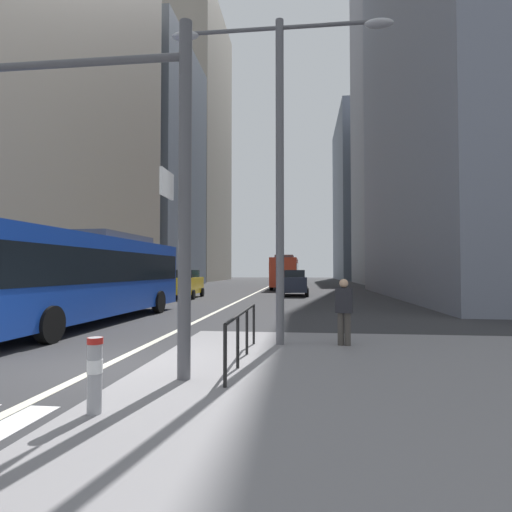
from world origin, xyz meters
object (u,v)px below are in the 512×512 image
(car_receding_near, at_px, (295,282))
(street_lamp_post, at_px, (280,134))
(bollard_left, at_px, (95,371))
(car_oncoming_mid, at_px, (185,284))
(traffic_signal_gantry, at_px, (55,143))
(city_bus_blue_oncoming, at_px, (88,273))
(pedestrian_waiting, at_px, (344,309))
(city_bus_red_distant, at_px, (289,271))
(city_bus_red_receding, at_px, (285,271))

(car_receding_near, bearing_deg, street_lamp_post, -89.80)
(car_receding_near, height_order, bollard_left, car_receding_near)
(car_oncoming_mid, height_order, traffic_signal_gantry, traffic_signal_gantry)
(city_bus_blue_oncoming, relative_size, pedestrian_waiting, 7.74)
(city_bus_red_distant, distance_m, car_receding_near, 28.60)
(bollard_left, bearing_deg, car_oncoming_mid, 103.53)
(city_bus_blue_oncoming, distance_m, city_bus_red_distant, 46.34)
(street_lamp_post, xyz_separation_m, pedestrian_waiting, (1.52, 0.01, -4.26))
(city_bus_red_distant, xyz_separation_m, car_receding_near, (1.35, -28.55, -0.84))
(city_bus_red_receding, height_order, car_receding_near, city_bus_red_receding)
(city_bus_blue_oncoming, xyz_separation_m, street_lamp_post, (7.21, -4.18, 3.45))
(street_lamp_post, relative_size, bollard_left, 8.46)
(traffic_signal_gantry, bearing_deg, city_bus_red_distant, 87.55)
(city_bus_red_receding, bearing_deg, city_bus_red_distant, 90.52)
(street_lamp_post, height_order, pedestrian_waiting, street_lamp_post)
(traffic_signal_gantry, height_order, pedestrian_waiting, traffic_signal_gantry)
(traffic_signal_gantry, relative_size, bollard_left, 7.25)
(city_bus_blue_oncoming, height_order, car_oncoming_mid, city_bus_blue_oncoming)
(car_oncoming_mid, height_order, car_receding_near, same)
(pedestrian_waiting, bearing_deg, car_receding_near, 94.24)
(car_receding_near, bearing_deg, city_bus_blue_oncoming, -112.25)
(city_bus_red_receding, distance_m, city_bus_red_distant, 16.97)
(traffic_signal_gantry, xyz_separation_m, pedestrian_waiting, (5.24, 3.40, -3.13))
(pedestrian_waiting, bearing_deg, car_oncoming_mid, 116.86)
(city_bus_red_distant, height_order, car_oncoming_mid, city_bus_red_distant)
(city_bus_blue_oncoming, bearing_deg, car_oncoming_mid, 91.71)
(car_receding_near, xyz_separation_m, pedestrian_waiting, (1.60, -21.61, 0.03))
(city_bus_red_distant, xyz_separation_m, street_lamp_post, (1.42, -50.17, 3.45))
(city_bus_red_receding, bearing_deg, traffic_signal_gantry, -93.83)
(city_bus_blue_oncoming, height_order, traffic_signal_gantry, traffic_signal_gantry)
(traffic_signal_gantry, xyz_separation_m, street_lamp_post, (3.72, 3.39, 1.14))
(traffic_signal_gantry, bearing_deg, street_lamp_post, 42.35)
(city_bus_red_distant, distance_m, pedestrian_waiting, 50.25)
(car_oncoming_mid, bearing_deg, city_bus_red_distant, 79.07)
(car_oncoming_mid, xyz_separation_m, car_receding_near, (7.54, 3.55, 0.00))
(traffic_signal_gantry, xyz_separation_m, bollard_left, (1.67, -1.71, -3.47))
(car_receding_near, bearing_deg, bollard_left, -94.22)
(car_receding_near, distance_m, traffic_signal_gantry, 25.46)
(car_oncoming_mid, height_order, street_lamp_post, street_lamp_post)
(street_lamp_post, bearing_deg, city_bus_red_distant, 91.62)
(car_receding_near, bearing_deg, car_oncoming_mid, -154.79)
(car_oncoming_mid, xyz_separation_m, traffic_signal_gantry, (3.90, -21.45, 3.16))
(city_bus_blue_oncoming, distance_m, bollard_left, 10.68)
(traffic_signal_gantry, height_order, street_lamp_post, street_lamp_post)
(city_bus_red_receding, bearing_deg, car_oncoming_mid, -112.76)
(car_receding_near, bearing_deg, city_bus_red_receding, 95.88)
(city_bus_red_distant, bearing_deg, pedestrian_waiting, -86.64)
(city_bus_blue_oncoming, distance_m, traffic_signal_gantry, 8.65)
(city_bus_red_receding, xyz_separation_m, bollard_left, (-0.78, -38.30, -1.16))
(city_bus_red_distant, relative_size, car_receding_near, 2.35)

